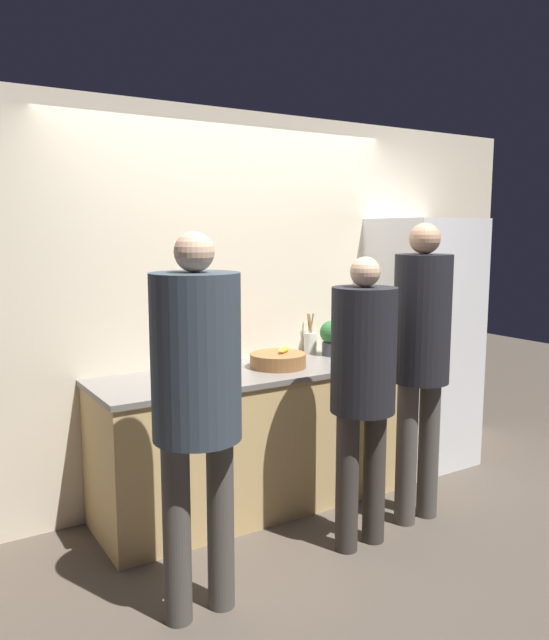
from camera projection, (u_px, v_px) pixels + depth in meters
The scene contains 12 objects.
ground_plane at pixel (288, 527), 3.84m from camera, with size 14.00×14.00×0.00m, color #4C4238.
wall_back at pixel (230, 305), 4.27m from camera, with size 5.20×0.06×2.60m.
counter at pixel (256, 437), 4.10m from camera, with size 2.13×0.72×0.92m.
refrigerator at pixel (422, 343), 4.82m from camera, with size 0.70×0.67×1.90m.
person_left at pixel (197, 385), 2.82m from camera, with size 0.41×0.41×1.81m.
person_center at pixel (363, 376), 3.48m from camera, with size 0.36×0.36×1.67m.
person_right at pixel (421, 347), 3.79m from camera, with size 0.34×0.34×1.85m.
fruit_bowl at pixel (278, 360), 4.09m from camera, with size 0.37×0.37×0.13m.
utensil_crock at pixel (310, 342), 4.57m from camera, with size 0.09×0.09×0.29m.
bottle_clear at pixel (235, 351), 4.22m from camera, with size 0.06×0.06×0.21m.
cup_red at pixel (210, 360), 4.09m from camera, with size 0.08×0.08×0.09m.
potted_plant at pixel (332, 337), 4.46m from camera, with size 0.17×0.17×0.25m.
Camera 1 is at (-1.99, -3.03, 1.81)m, focal length 35.00 mm.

